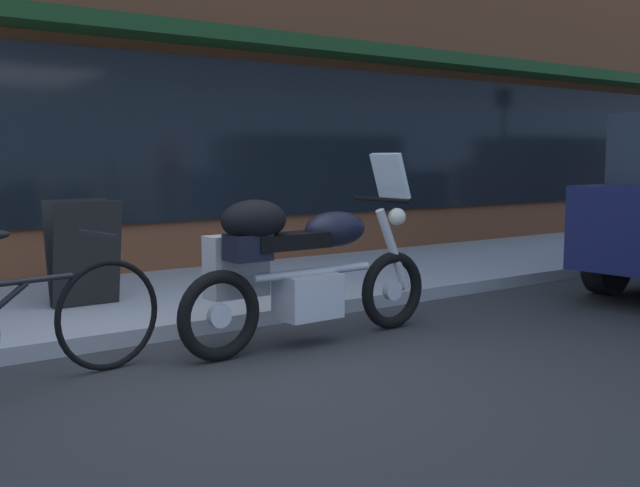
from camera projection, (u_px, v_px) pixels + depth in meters
ground_plane at (263, 376)px, 4.51m from camera, size 80.00×80.00×0.00m
storefront_building at (510, 56)px, 11.17m from camera, size 21.51×0.90×5.92m
touring_motorcycle at (296, 263)px, 5.21m from camera, size 2.17×0.64×1.38m
parked_bicycle at (27, 323)px, 4.25m from camera, size 1.73×0.48×0.95m
sandwich_board_sign at (83, 253)px, 6.06m from camera, size 0.55×0.40×0.88m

